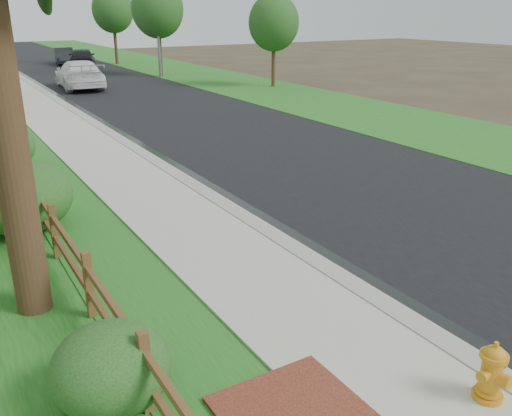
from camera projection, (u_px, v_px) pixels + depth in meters
ground at (398, 339)px, 7.74m from camera, size 120.00×120.00×0.00m
road at (85, 75)px, 38.11m from camera, size 8.00×90.00×0.02m
curb at (22, 78)px, 36.06m from camera, size 0.40×90.00×0.12m
wet_gutter at (27, 78)px, 36.24m from camera, size 0.50×90.00×0.00m
sidewalk at (1, 80)px, 35.44m from camera, size 2.20×90.00×0.10m
verge_far at (176, 70)px, 41.43m from camera, size 6.00×90.00×0.04m
ranch_fence at (41, 210)px, 10.94m from camera, size 0.12×16.92×1.10m
fire_hydrant at (492, 373)px, 6.30m from camera, size 0.50×0.41×0.77m
white_suv at (79, 74)px, 31.51m from camera, size 2.64×5.68×1.60m
dark_car_mid at (82, 58)px, 41.85m from camera, size 3.06×5.01×1.59m
dark_car_far at (65, 56)px, 45.14m from camera, size 2.02×4.22×1.34m
boulder at (1, 188)px, 13.18m from camera, size 1.18×1.01×0.67m
shrub_a at (111, 368)px, 6.26m from camera, size 1.46×1.46×1.05m
shrub_b at (20, 198)px, 11.24m from camera, size 2.73×2.73×1.49m
shrub_c at (0, 176)px, 13.19m from camera, size 2.12×2.12×1.20m
tree_near_right at (274, 23)px, 31.19m from camera, size 2.92×2.92×5.26m
tree_mid_right at (157, 9)px, 36.10m from camera, size 3.48×3.48×6.31m
tree_far_right at (113, 10)px, 44.15m from camera, size 3.32×3.32×6.13m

